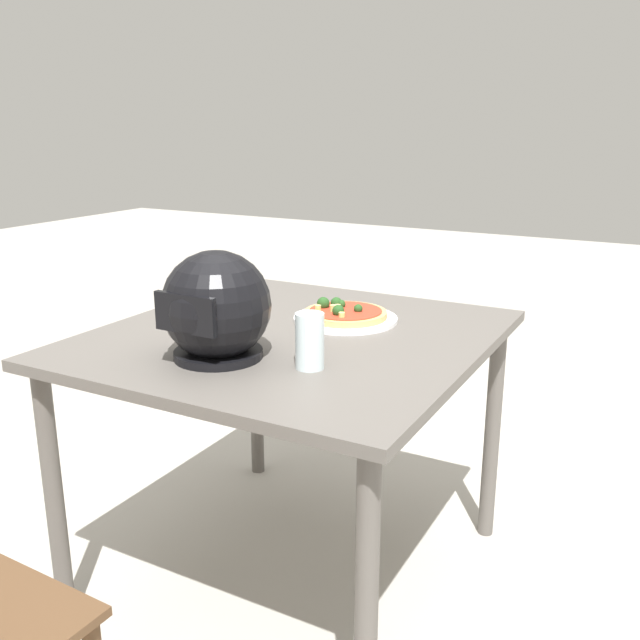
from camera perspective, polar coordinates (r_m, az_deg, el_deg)
The scene contains 6 objects.
ground_plane at distance 2.31m, azimuth -1.99°, elevation -19.71°, with size 14.00×14.00×0.00m, color #B2ADA3.
dining_table at distance 1.99m, azimuth -2.18°, elevation -3.36°, with size 1.04×1.10×0.77m.
pizza_plate at distance 2.08m, azimuth 2.09°, elevation 0.09°, with size 0.31×0.31×0.01m, color white.
pizza at distance 2.08m, azimuth 1.96°, elevation 0.61°, with size 0.25×0.25×0.05m.
motorcycle_helmet at distance 1.74m, azimuth -8.46°, elevation 1.01°, with size 0.27×0.27×0.27m.
drinking_glass at distance 1.67m, azimuth -0.84°, elevation -1.72°, with size 0.07×0.07×0.14m, color silver.
Camera 1 is at (-0.96, 1.62, 1.35)m, focal length 39.27 mm.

